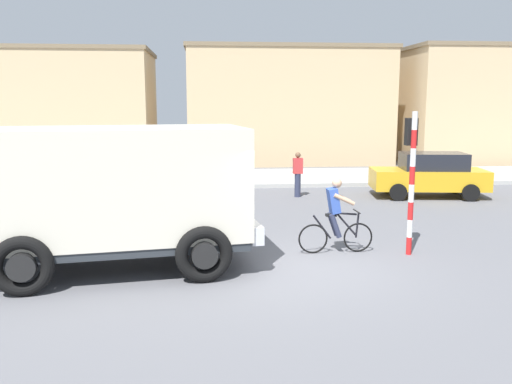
{
  "coord_description": "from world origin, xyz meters",
  "views": [
    {
      "loc": [
        -2.06,
        -10.79,
        3.41
      ],
      "look_at": [
        -0.81,
        2.5,
        1.2
      ],
      "focal_mm": 38.46,
      "sensor_mm": 36.0,
      "label": 1
    }
  ],
  "objects": [
    {
      "name": "building_mid_block",
      "position": [
        2.57,
        20.54,
        3.18
      ],
      "size": [
        11.22,
        6.38,
        6.36
      ],
      "color": "#D1B284",
      "rests_on": "ground"
    },
    {
      "name": "cyclist",
      "position": [
        0.86,
        1.1,
        0.86
      ],
      "size": [
        1.73,
        0.5,
        1.72
      ],
      "color": "black",
      "rests_on": "ground"
    },
    {
      "name": "ground_plane",
      "position": [
        0.0,
        0.0,
        0.0
      ],
      "size": [
        120.0,
        120.0,
        0.0
      ],
      "primitive_type": "plane",
      "color": "slate"
    },
    {
      "name": "building_corner_left",
      "position": [
        -9.98,
        20.25,
        3.07
      ],
      "size": [
        10.28,
        6.55,
        6.13
      ],
      "color": "#D1B284",
      "rests_on": "ground"
    },
    {
      "name": "traffic_light_pole",
      "position": [
        2.49,
        0.88,
        2.07
      ],
      "size": [
        0.24,
        0.43,
        3.2
      ],
      "color": "red",
      "rests_on": "ground"
    },
    {
      "name": "car_white_mid",
      "position": [
        -6.96,
        5.03,
        0.82
      ],
      "size": [
        4.26,
        2.46,
        1.6
      ],
      "color": "#1E2328",
      "rests_on": "ground"
    },
    {
      "name": "truck_foreground",
      "position": [
        -3.85,
        0.33,
        1.67
      ],
      "size": [
        5.71,
        3.39,
        2.9
      ],
      "color": "silver",
      "rests_on": "ground"
    },
    {
      "name": "pedestrian_near_kerb",
      "position": [
        1.26,
        8.51,
        0.85
      ],
      "size": [
        0.34,
        0.22,
        1.62
      ],
      "color": "#2D334C",
      "rests_on": "ground"
    },
    {
      "name": "car_red_near",
      "position": [
        5.98,
        8.07,
        0.82
      ],
      "size": [
        4.19,
        2.27,
        1.6
      ],
      "color": "gold",
      "rests_on": "ground"
    },
    {
      "name": "building_corner_right",
      "position": [
        14.14,
        18.98,
        3.19
      ],
      "size": [
        10.27,
        5.55,
        6.38
      ],
      "color": "#D1B284",
      "rests_on": "ground"
    },
    {
      "name": "sidewalk_far",
      "position": [
        0.0,
        13.08,
        0.08
      ],
      "size": [
        80.0,
        5.0,
        0.16
      ],
      "primitive_type": "cube",
      "color": "#ADADA8",
      "rests_on": "ground"
    }
  ]
}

